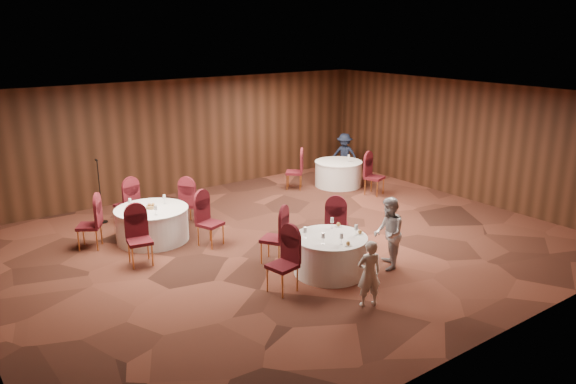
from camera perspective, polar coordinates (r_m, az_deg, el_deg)
ground at (r=12.36m, az=-0.20°, el=-5.27°), size 12.00×12.00×0.00m
room_shell at (r=11.77m, az=-0.21°, el=3.65°), size 12.00×12.00×12.00m
table_main at (r=10.85m, az=4.30°, el=-6.37°), size 1.42×1.42×0.74m
table_left at (r=12.79m, az=-13.62°, el=-3.18°), size 1.61×1.61×0.74m
table_right at (r=16.75m, az=5.13°, el=1.90°), size 1.40×1.40×0.74m
chairs_main at (r=11.10m, az=1.12°, el=-5.08°), size 2.84×1.84×1.00m
chairs_left at (r=12.75m, az=-13.62°, el=-2.65°), size 3.21×3.04×1.00m
chairs_right at (r=16.10m, az=4.66°, el=1.77°), size 2.17×2.50×1.00m
tabletop_main at (r=10.71m, az=5.22°, el=-4.01°), size 1.09×1.03×0.22m
tabletop_left at (r=12.65m, az=-13.78°, el=-1.29°), size 0.80×0.86×0.22m
tabletop_right at (r=16.61m, az=6.20°, el=3.60°), size 0.08×0.08×0.22m
mic_stand at (r=14.25m, az=-18.45°, el=-1.20°), size 0.24×0.24×1.57m
woman_a at (r=9.62m, az=8.24°, el=-8.20°), size 0.50×0.40×1.18m
woman_b at (r=11.10m, az=10.17°, el=-4.16°), size 0.86×0.88×1.43m
man_c at (r=17.78m, az=5.74°, el=3.77°), size 0.91×1.02×1.37m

